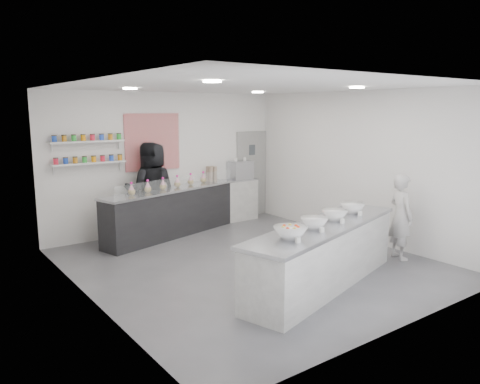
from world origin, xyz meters
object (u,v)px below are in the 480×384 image
woman_prep (401,217)px  staff_right (153,189)px  back_bar (171,212)px  espresso_ledge (231,200)px  prep_counter (324,255)px  espresso_machine (240,170)px  staff_left (148,190)px

woman_prep → staff_right: size_ratio=0.78×
woman_prep → staff_right: (-2.83, 4.00, 0.22)m
back_bar → woman_prep: size_ratio=2.13×
back_bar → espresso_ledge: 1.83m
prep_counter → espresso_ledge: (1.28, 4.23, 0.02)m
espresso_machine → staff_right: size_ratio=0.28×
prep_counter → staff_right: staff_right is taller
staff_right → back_bar: bearing=134.3°
woman_prep → staff_right: bearing=54.9°
staff_right → espresso_machine: bearing=-179.8°
espresso_machine → woman_prep: (0.50, -4.11, -0.43)m
staff_left → espresso_machine: bearing=-158.6°
back_bar → espresso_machine: size_ratio=5.98×
espresso_ledge → staff_left: size_ratio=0.68×
prep_counter → staff_right: 4.23m
prep_counter → espresso_machine: bearing=53.6°
prep_counter → staff_right: (-0.78, 4.12, 0.51)m
espresso_machine → staff_left: size_ratio=0.28×
prep_counter → espresso_machine: espresso_machine is taller
espresso_machine → woman_prep: bearing=-83.0°
espresso_ledge → staff_right: size_ratio=0.68×
prep_counter → woman_prep: 2.08m
woman_prep → staff_left: size_ratio=0.78×
espresso_machine → staff_left: (-2.46, -0.11, -0.21)m
back_bar → espresso_machine: espresso_machine is taller
espresso_machine → back_bar: bearing=-170.2°
prep_counter → espresso_machine: size_ratio=6.40×
back_bar → woman_prep: woman_prep is taller
prep_counter → espresso_machine: 4.56m
back_bar → staff_right: bearing=121.6°
espresso_ledge → espresso_machine: 0.75m
prep_counter → espresso_ledge: 4.42m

